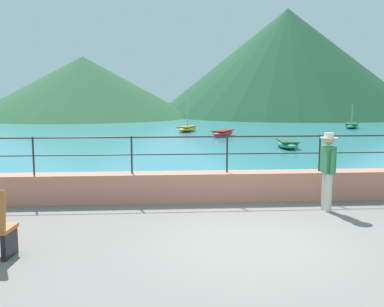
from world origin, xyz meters
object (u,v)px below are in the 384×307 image
(boat_5, at_px, (352,125))
(boat_2, at_px, (223,133))
(person_walking, at_px, (328,168))
(boat_3, at_px, (187,128))
(boat_4, at_px, (287,144))

(boat_5, bearing_deg, boat_2, -152.42)
(person_walking, bearing_deg, boat_3, 95.29)
(boat_3, distance_m, boat_5, 12.46)
(boat_2, bearing_deg, boat_5, 27.58)
(boat_3, relative_size, boat_5, 1.01)
(boat_2, relative_size, boat_5, 1.00)
(boat_2, bearing_deg, person_walking, -90.23)
(boat_4, bearing_deg, boat_3, 113.87)
(boat_2, bearing_deg, boat_3, 119.69)
(person_walking, height_order, boat_4, person_walking)
(boat_2, height_order, boat_4, same)
(person_walking, bearing_deg, boat_4, 78.25)
(boat_3, bearing_deg, boat_4, -66.13)
(boat_2, relative_size, boat_4, 1.04)
(boat_3, xyz_separation_m, boat_4, (4.17, -9.41, -0.01))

